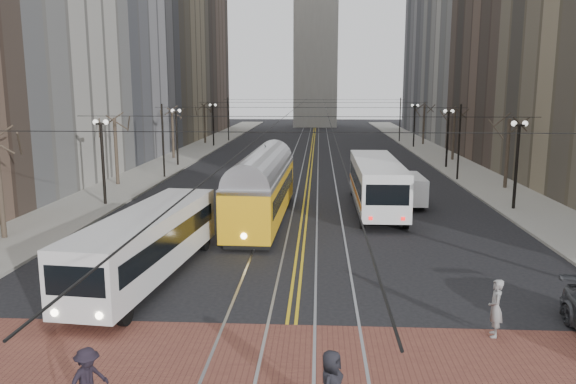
# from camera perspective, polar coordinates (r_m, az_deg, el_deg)

# --- Properties ---
(ground) EXTENTS (260.00, 260.00, 0.00)m
(ground) POSITION_cam_1_polar(r_m,az_deg,el_deg) (20.46, 0.48, -12.24)
(ground) COLOR black
(ground) RESTS_ON ground
(sidewalk_left) EXTENTS (5.00, 140.00, 0.15)m
(sidewalk_left) POSITION_cam_1_polar(r_m,az_deg,el_deg) (66.27, -10.74, 3.49)
(sidewalk_left) COLOR gray
(sidewalk_left) RESTS_ON ground
(sidewalk_right) EXTENTS (5.00, 140.00, 0.15)m
(sidewalk_right) POSITION_cam_1_polar(r_m,az_deg,el_deg) (65.87, 15.55, 3.25)
(sidewalk_right) COLOR gray
(sidewalk_right) RESTS_ON ground
(crosswalk_band) EXTENTS (25.00, 6.00, 0.01)m
(crosswalk_band) POSITION_cam_1_polar(r_m,az_deg,el_deg) (16.85, -0.19, -17.46)
(crosswalk_band) COLOR brown
(crosswalk_band) RESTS_ON ground
(streetcar_rails) EXTENTS (4.80, 130.00, 0.02)m
(streetcar_rails) POSITION_cam_1_polar(r_m,az_deg,el_deg) (64.35, 2.37, 3.40)
(streetcar_rails) COLOR gray
(streetcar_rails) RESTS_ON ground
(centre_lines) EXTENTS (0.42, 130.00, 0.01)m
(centre_lines) POSITION_cam_1_polar(r_m,az_deg,el_deg) (64.35, 2.37, 3.40)
(centre_lines) COLOR gold
(centre_lines) RESTS_ON ground
(building_left_mid) EXTENTS (16.00, 20.00, 34.00)m
(building_left_mid) POSITION_cam_1_polar(r_m,az_deg,el_deg) (70.61, -19.72, 17.27)
(building_left_mid) COLOR slate
(building_left_mid) RESTS_ON ground
(building_left_far) EXTENTS (16.00, 20.00, 40.00)m
(building_left_far) POSITION_cam_1_polar(r_m,az_deg,el_deg) (108.80, -11.36, 16.64)
(building_left_far) COLOR brown
(building_left_far) RESTS_ON ground
(building_right_mid) EXTENTS (16.00, 20.00, 34.00)m
(building_right_mid) POSITION_cam_1_polar(r_m,az_deg,el_deg) (69.97, 24.90, 16.99)
(building_right_mid) COLOR brown
(building_right_mid) RESTS_ON ground
(building_right_far) EXTENTS (16.00, 20.00, 40.00)m
(building_right_far) POSITION_cam_1_polar(r_m,az_deg,el_deg) (108.39, 16.99, 16.42)
(building_right_far) COLOR slate
(building_right_far) RESTS_ON ground
(lamp_posts) EXTENTS (27.60, 57.20, 5.60)m
(lamp_posts) POSITION_cam_1_polar(r_m,az_deg,el_deg) (47.89, 2.11, 4.34)
(lamp_posts) COLOR black
(lamp_posts) RESTS_ON ground
(street_trees) EXTENTS (31.68, 53.28, 5.60)m
(street_trees) POSITION_cam_1_polar(r_m,az_deg,el_deg) (54.36, 2.24, 5.06)
(street_trees) COLOR #382D23
(street_trees) RESTS_ON ground
(trolley_wires) EXTENTS (25.96, 120.00, 6.60)m
(trolley_wires) POSITION_cam_1_polar(r_m,az_deg,el_deg) (53.86, 2.24, 6.05)
(trolley_wires) COLOR black
(trolley_wires) RESTS_ON ground
(transit_bus) EXTENTS (3.52, 11.65, 2.87)m
(transit_bus) POSITION_cam_1_polar(r_m,az_deg,el_deg) (24.15, -14.08, -5.39)
(transit_bus) COLOR silver
(transit_bus) RESTS_ON ground
(streetcar) EXTENTS (3.02, 14.17, 3.32)m
(streetcar) POSITION_cam_1_polar(r_m,az_deg,el_deg) (33.86, -2.61, -0.17)
(streetcar) COLOR #F1AD15
(streetcar) RESTS_ON ground
(rear_bus) EXTENTS (2.78, 12.66, 3.30)m
(rear_bus) POSITION_cam_1_polar(r_m,az_deg,el_deg) (37.23, 8.94, 0.67)
(rear_bus) COLOR white
(rear_bus) RESTS_ON ground
(cargo_van) EXTENTS (1.82, 4.68, 2.07)m
(cargo_van) POSITION_cam_1_polar(r_m,az_deg,el_deg) (39.18, 12.18, 0.13)
(cargo_van) COLOR white
(cargo_van) RESTS_ON ground
(sedan_grey) EXTENTS (1.81, 4.21, 1.42)m
(sedan_grey) POSITION_cam_1_polar(r_m,az_deg,el_deg) (51.28, 8.66, 2.27)
(sedan_grey) COLOR #414549
(sedan_grey) RESTS_ON ground
(pedestrian_b) EXTENTS (0.57, 0.76, 1.90)m
(pedestrian_b) POSITION_cam_1_polar(r_m,az_deg,el_deg) (19.55, 20.33, -10.99)
(pedestrian_b) COLOR gray
(pedestrian_b) RESTS_ON crosswalk_band
(pedestrian_d) EXTENTS (1.12, 1.26, 1.69)m
(pedestrian_d) POSITION_cam_1_polar(r_m,az_deg,el_deg) (15.28, -19.66, -17.60)
(pedestrian_d) COLOR black
(pedestrian_d) RESTS_ON crosswalk_band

